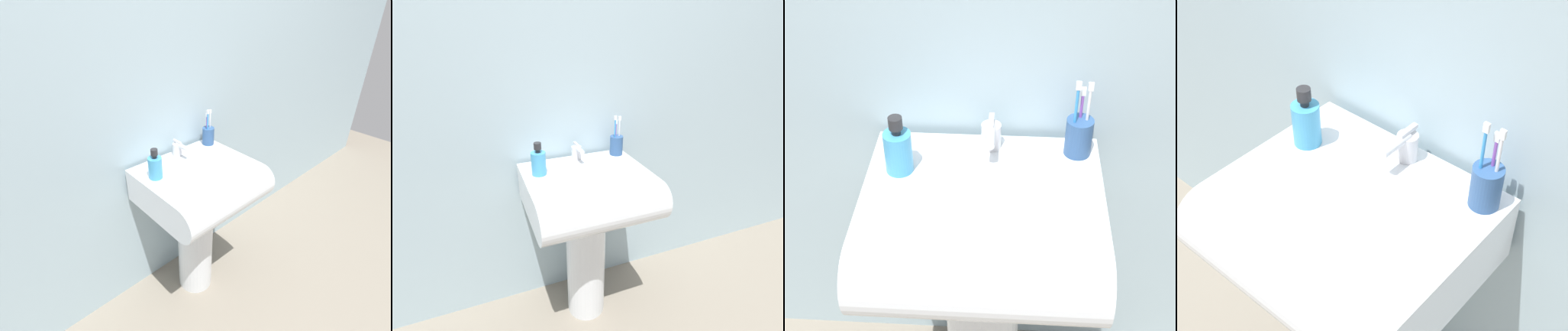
% 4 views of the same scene
% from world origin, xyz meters
% --- Properties ---
extents(sink_pedestal, '(0.20, 0.20, 0.66)m').
position_xyz_m(sink_pedestal, '(0.00, 0.00, 0.33)').
color(sink_pedestal, white).
rests_on(sink_pedestal, ground).
extents(sink_basin, '(0.55, 0.49, 0.17)m').
position_xyz_m(sink_basin, '(0.00, -0.06, 0.74)').
color(sink_basin, white).
rests_on(sink_basin, sink_pedestal).
extents(faucet, '(0.05, 0.11, 0.08)m').
position_xyz_m(faucet, '(0.01, 0.14, 0.87)').
color(faucet, silver).
rests_on(faucet, sink_basin).
extents(toothbrush_cup, '(0.06, 0.06, 0.20)m').
position_xyz_m(toothbrush_cup, '(0.22, 0.14, 0.88)').
color(toothbrush_cup, '#2D5184').
rests_on(toothbrush_cup, sink_basin).
extents(soap_bottle, '(0.06, 0.06, 0.15)m').
position_xyz_m(soap_bottle, '(-0.20, 0.05, 0.88)').
color(soap_bottle, '#3F99CC').
rests_on(soap_bottle, sink_basin).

